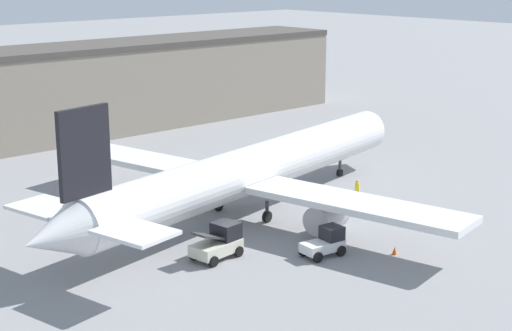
# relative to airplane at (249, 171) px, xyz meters

# --- Properties ---
(ground_plane) EXTENTS (400.00, 400.00, 0.00)m
(ground_plane) POSITION_rel_airplane_xyz_m (0.97, 0.19, -3.53)
(ground_plane) COLOR gray
(terminal_building) EXTENTS (76.84, 10.20, 10.49)m
(terminal_building) POSITION_rel_airplane_xyz_m (3.93, 35.79, 1.72)
(terminal_building) COLOR gray
(terminal_building) RESTS_ON ground_plane
(airplane) EXTENTS (44.04, 37.93, 11.18)m
(airplane) POSITION_rel_airplane_xyz_m (0.00, 0.00, 0.00)
(airplane) COLOR silver
(airplane) RESTS_ON ground_plane
(ground_crew_worker) EXTENTS (0.40, 0.40, 1.80)m
(ground_crew_worker) POSITION_rel_airplane_xyz_m (9.31, -3.48, -2.57)
(ground_crew_worker) COLOR #1E2338
(ground_crew_worker) RESTS_ON ground_plane
(baggage_tug) EXTENTS (3.18, 2.15, 1.99)m
(baggage_tug) POSITION_rel_airplane_xyz_m (-2.25, -10.49, -2.61)
(baggage_tug) COLOR silver
(baggage_tug) RESTS_ON ground_plane
(belt_loader_truck) EXTENTS (3.76, 2.53, 2.33)m
(belt_loader_truck) POSITION_rel_airplane_xyz_m (-7.94, -5.82, -2.43)
(belt_loader_truck) COLOR beige
(belt_loader_truck) RESTS_ON ground_plane
(safety_cone_near) EXTENTS (0.36, 0.36, 0.55)m
(safety_cone_near) POSITION_rel_airplane_xyz_m (1.41, -13.67, -3.26)
(safety_cone_near) COLOR #EF590F
(safety_cone_near) RESTS_ON ground_plane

